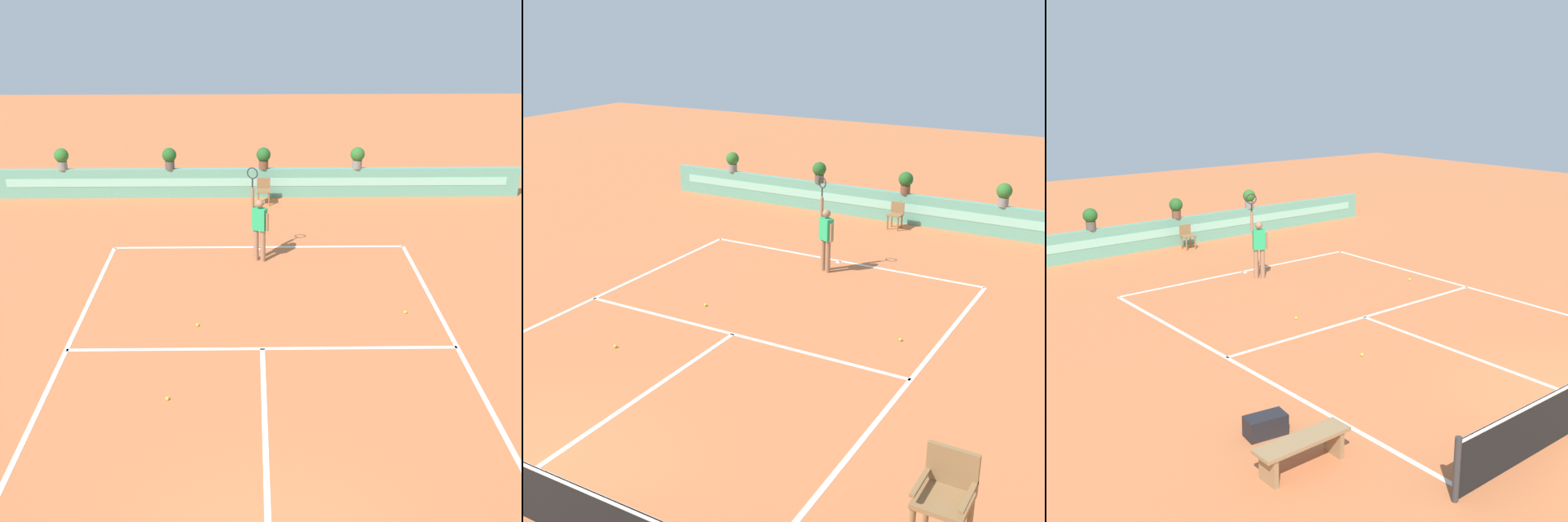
% 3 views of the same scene
% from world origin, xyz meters
% --- Properties ---
extents(ground_plane, '(60.00, 60.00, 0.00)m').
position_xyz_m(ground_plane, '(0.00, 6.00, 0.00)').
color(ground_plane, '#C66B3D').
extents(court_lines, '(8.32, 11.94, 0.01)m').
position_xyz_m(court_lines, '(0.00, 6.72, 0.00)').
color(court_lines, white).
rests_on(court_lines, ground).
extents(back_wall_barrier, '(18.00, 0.21, 1.00)m').
position_xyz_m(back_wall_barrier, '(0.00, 16.39, 0.50)').
color(back_wall_barrier, '#60A88E').
rests_on(back_wall_barrier, ground).
extents(umpire_chair, '(0.60, 0.60, 2.14)m').
position_xyz_m(umpire_chair, '(6.29, 1.26, 1.34)').
color(umpire_chair, olive).
rests_on(umpire_chair, ground).
extents(ball_kid_chair, '(0.44, 0.44, 0.85)m').
position_xyz_m(ball_kid_chair, '(0.20, 15.66, 0.48)').
color(ball_kid_chair, olive).
rests_on(ball_kid_chair, ground).
extents(tennis_player, '(0.57, 0.35, 2.58)m').
position_xyz_m(tennis_player, '(-0.01, 10.96, 1.05)').
color(tennis_player, '#9E7051').
rests_on(tennis_player, ground).
extents(tennis_ball_near_baseline, '(0.07, 0.07, 0.07)m').
position_xyz_m(tennis_ball_near_baseline, '(-1.43, 7.37, 0.03)').
color(tennis_ball_near_baseline, '#CCE033').
rests_on(tennis_ball_near_baseline, ground).
extents(tennis_ball_mid_court, '(0.07, 0.07, 0.07)m').
position_xyz_m(tennis_ball_mid_court, '(-1.79, 4.62, 0.03)').
color(tennis_ball_mid_court, '#CCE033').
rests_on(tennis_ball_mid_court, ground).
extents(tennis_ball_by_sideline, '(0.07, 0.07, 0.07)m').
position_xyz_m(tennis_ball_by_sideline, '(3.33, 7.90, 0.03)').
color(tennis_ball_by_sideline, '#CCE033').
rests_on(tennis_ball_by_sideline, ground).
extents(potted_plant_left, '(0.48, 0.48, 0.72)m').
position_xyz_m(potted_plant_left, '(-2.97, 16.39, 1.41)').
color(potted_plant_left, '#514C47').
rests_on(potted_plant_left, back_wall_barrier).
extents(potted_plant_centre, '(0.48, 0.48, 0.72)m').
position_xyz_m(potted_plant_centre, '(0.20, 16.39, 1.41)').
color(potted_plant_centre, brown).
rests_on(potted_plant_centre, back_wall_barrier).
extents(potted_plant_right, '(0.48, 0.48, 0.72)m').
position_xyz_m(potted_plant_right, '(3.39, 16.39, 1.41)').
color(potted_plant_right, gray).
rests_on(potted_plant_right, back_wall_barrier).
extents(potted_plant_far_left, '(0.48, 0.48, 0.72)m').
position_xyz_m(potted_plant_far_left, '(-6.60, 16.39, 1.41)').
color(potted_plant_far_left, gray).
rests_on(potted_plant_far_left, back_wall_barrier).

